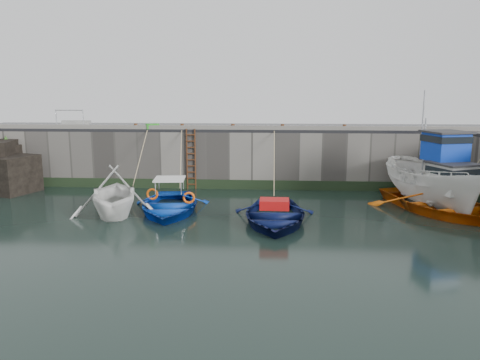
# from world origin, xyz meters

# --- Properties ---
(ground) EXTENTS (120.00, 120.00, 0.00)m
(ground) POSITION_xyz_m (0.00, 0.00, 0.00)
(ground) COLOR black
(ground) RESTS_ON ground
(quay_back) EXTENTS (30.00, 5.00, 3.00)m
(quay_back) POSITION_xyz_m (0.00, 12.50, 1.50)
(quay_back) COLOR slate
(quay_back) RESTS_ON ground
(road_back) EXTENTS (30.00, 5.00, 0.16)m
(road_back) POSITION_xyz_m (0.00, 12.50, 3.08)
(road_back) COLOR black
(road_back) RESTS_ON quay_back
(kerb_back) EXTENTS (30.00, 0.30, 0.20)m
(kerb_back) POSITION_xyz_m (0.00, 10.15, 3.26)
(kerb_back) COLOR slate
(kerb_back) RESTS_ON road_back
(algae_back) EXTENTS (30.00, 0.08, 0.50)m
(algae_back) POSITION_xyz_m (0.00, 9.96, 0.25)
(algae_back) COLOR black
(algae_back) RESTS_ON ground
(ladder) EXTENTS (0.51, 0.08, 3.20)m
(ladder) POSITION_xyz_m (-2.00, 9.91, 1.59)
(ladder) COLOR #3F1E0F
(ladder) RESTS_ON ground
(boat_near_white) EXTENTS (4.97, 5.39, 2.37)m
(boat_near_white) POSITION_xyz_m (-4.36, 4.49, 0.00)
(boat_near_white) COLOR white
(boat_near_white) RESTS_ON ground
(boat_near_white_rope) EXTENTS (0.04, 3.98, 3.10)m
(boat_near_white_rope) POSITION_xyz_m (-4.36, 8.49, 0.00)
(boat_near_white_rope) COLOR tan
(boat_near_white_rope) RESTS_ON ground
(boat_near_blue) EXTENTS (4.17, 5.47, 1.06)m
(boat_near_blue) POSITION_xyz_m (-2.16, 5.08, 0.00)
(boat_near_blue) COLOR #0B39AC
(boat_near_blue) RESTS_ON ground
(boat_near_blue_rope) EXTENTS (0.04, 3.55, 3.10)m
(boat_near_blue_rope) POSITION_xyz_m (-2.16, 8.79, 0.00)
(boat_near_blue_rope) COLOR tan
(boat_near_blue_rope) RESTS_ON ground
(boat_near_navy) EXTENTS (3.69, 5.14, 1.06)m
(boat_near_navy) POSITION_xyz_m (2.38, 3.69, 0.00)
(boat_near_navy) COLOR #0A1343
(boat_near_navy) RESTS_ON ground
(boat_near_navy_rope) EXTENTS (0.04, 4.61, 3.10)m
(boat_near_navy_rope) POSITION_xyz_m (2.38, 8.09, 0.00)
(boat_near_navy_rope) COLOR tan
(boat_near_navy_rope) RESTS_ON ground
(boat_far_white) EXTENTS (4.10, 6.98, 5.54)m
(boat_far_white) POSITION_xyz_m (9.51, 6.62, 1.07)
(boat_far_white) COLOR white
(boat_far_white) RESTS_ON ground
(boat_far_orange) EXTENTS (6.56, 7.53, 4.30)m
(boat_far_orange) POSITION_xyz_m (9.52, 5.79, 0.42)
(boat_far_orange) COLOR orange
(boat_far_orange) RESTS_ON ground
(fish_crate) EXTENTS (0.80, 0.68, 0.27)m
(fish_crate) POSITION_xyz_m (-4.11, 10.30, 3.30)
(fish_crate) COLOR #1E8618
(fish_crate) RESTS_ON road_back
(railing) EXTENTS (1.60, 1.05, 1.00)m
(railing) POSITION_xyz_m (-8.75, 11.25, 3.36)
(railing) COLOR #A5A8AD
(railing) RESTS_ON road_back
(bollard_a) EXTENTS (0.18, 0.18, 0.28)m
(bollard_a) POSITION_xyz_m (-5.00, 10.25, 3.30)
(bollard_a) COLOR #3F1E0F
(bollard_a) RESTS_ON road_back
(bollard_b) EXTENTS (0.18, 0.18, 0.28)m
(bollard_b) POSITION_xyz_m (-2.50, 10.25, 3.30)
(bollard_b) COLOR #3F1E0F
(bollard_b) RESTS_ON road_back
(bollard_c) EXTENTS (0.18, 0.18, 0.28)m
(bollard_c) POSITION_xyz_m (0.20, 10.25, 3.30)
(bollard_c) COLOR #3F1E0F
(bollard_c) RESTS_ON road_back
(bollard_d) EXTENTS (0.18, 0.18, 0.28)m
(bollard_d) POSITION_xyz_m (2.80, 10.25, 3.30)
(bollard_d) COLOR #3F1E0F
(bollard_d) RESTS_ON road_back
(bollard_e) EXTENTS (0.18, 0.18, 0.28)m
(bollard_e) POSITION_xyz_m (6.00, 10.25, 3.30)
(bollard_e) COLOR #3F1E0F
(bollard_e) RESTS_ON road_back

